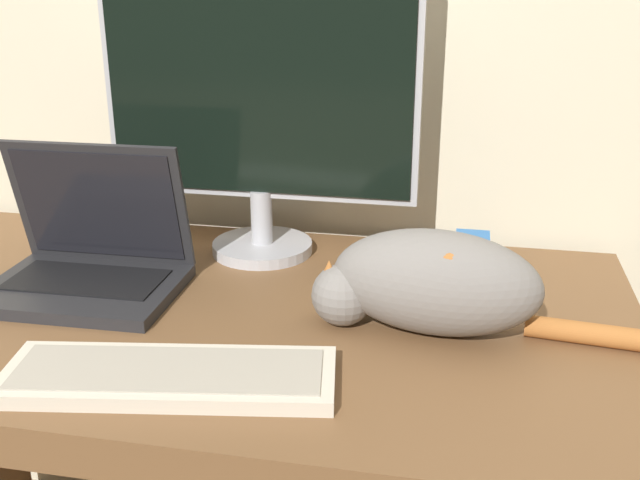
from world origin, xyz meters
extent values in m
cube|color=brown|center=(0.00, 0.36, 0.71)|extent=(1.34, 0.73, 0.06)
cylinder|color=#B2B2B7|center=(0.02, 0.61, 0.75)|extent=(0.19, 0.19, 0.02)
cylinder|color=#B2B2B7|center=(0.02, 0.61, 0.81)|extent=(0.04, 0.04, 0.10)
cube|color=#B2B2B7|center=(0.02, 0.61, 1.07)|extent=(0.57, 0.02, 0.45)
cube|color=black|center=(0.02, 0.60, 1.07)|extent=(0.54, 0.01, 0.43)
cube|color=#232326|center=(-0.22, 0.36, 0.75)|extent=(0.31, 0.23, 0.02)
cube|color=black|center=(-0.22, 0.38, 0.76)|extent=(0.25, 0.13, 0.00)
cube|color=#232326|center=(-0.22, 0.45, 0.87)|extent=(0.31, 0.07, 0.22)
cube|color=black|center=(-0.22, 0.44, 0.87)|extent=(0.28, 0.05, 0.19)
cube|color=beige|center=(0.03, 0.13, 0.75)|extent=(0.45, 0.21, 0.02)
cube|color=#ABA393|center=(0.03, 0.13, 0.76)|extent=(0.41, 0.18, 0.00)
ellipsoid|color=gray|center=(0.35, 0.35, 0.82)|extent=(0.32, 0.18, 0.16)
ellipsoid|color=#AD662D|center=(0.37, 0.35, 0.86)|extent=(0.15, 0.12, 0.06)
sphere|color=gray|center=(0.22, 0.34, 0.79)|extent=(0.09, 0.09, 0.09)
cone|color=#AD662D|center=(0.20, 0.35, 0.82)|extent=(0.03, 0.03, 0.03)
cone|color=#AD662D|center=(0.24, 0.34, 0.82)|extent=(0.03, 0.03, 0.03)
cylinder|color=#AD662D|center=(0.58, 0.35, 0.75)|extent=(0.20, 0.05, 0.03)
cube|color=#2D6BB7|center=(0.41, 0.61, 0.77)|extent=(0.06, 0.06, 0.06)
camera|label=1|loc=(0.38, -0.66, 1.25)|focal=42.00mm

